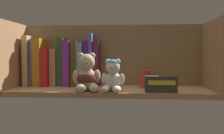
% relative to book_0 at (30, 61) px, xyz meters
% --- Properties ---
extents(shelf_board, '(0.81, 0.25, 0.02)m').
position_rel_book_0_xyz_m(shelf_board, '(0.38, -0.10, -0.12)').
color(shelf_board, tan).
rests_on(shelf_board, ground).
extents(shelf_back_panel, '(0.83, 0.01, 0.30)m').
position_rel_book_0_xyz_m(shelf_back_panel, '(0.38, 0.03, 0.02)').
color(shelf_back_panel, olive).
rests_on(shelf_back_panel, ground).
extents(shelf_side_panel_left, '(0.02, 0.27, 0.30)m').
position_rel_book_0_xyz_m(shelf_side_panel_left, '(-0.04, -0.10, 0.02)').
color(shelf_side_panel_left, tan).
rests_on(shelf_side_panel_left, ground).
extents(shelf_side_panel_right, '(0.02, 0.27, 0.30)m').
position_rel_book_0_xyz_m(shelf_side_panel_right, '(0.79, -0.10, 0.02)').
color(shelf_side_panel_right, tan).
rests_on(shelf_side_panel_right, ground).
extents(book_0, '(0.02, 0.14, 0.23)m').
position_rel_book_0_xyz_m(book_0, '(0.00, 0.00, 0.00)').
color(book_0, tan).
rests_on(book_0, shelf_board).
extents(book_1, '(0.02, 0.11, 0.21)m').
position_rel_book_0_xyz_m(book_1, '(0.02, 0.00, -0.01)').
color(book_1, slate).
rests_on(book_1, shelf_board).
extents(book_2, '(0.03, 0.14, 0.21)m').
position_rel_book_0_xyz_m(book_2, '(0.05, 0.00, -0.01)').
color(book_2, '#B57A21').
rests_on(book_2, shelf_board).
extents(book_3, '(0.03, 0.14, 0.16)m').
position_rel_book_0_xyz_m(book_3, '(0.09, 0.00, -0.03)').
color(book_3, red).
rests_on(book_3, shelf_board).
extents(book_4, '(0.03, 0.10, 0.17)m').
position_rel_book_0_xyz_m(book_4, '(0.12, 0.00, -0.03)').
color(book_4, tan).
rests_on(book_4, shelf_board).
extents(book_5, '(0.03, 0.09, 0.21)m').
position_rel_book_0_xyz_m(book_5, '(0.15, 0.00, -0.01)').
color(book_5, '#345C33').
rests_on(book_5, shelf_board).
extents(book_6, '(0.03, 0.13, 0.20)m').
position_rel_book_0_xyz_m(book_6, '(0.18, 0.00, -0.01)').
color(book_6, purple).
rests_on(book_6, shelf_board).
extents(book_7, '(0.03, 0.10, 0.20)m').
position_rel_book_0_xyz_m(book_7, '(0.21, 0.00, -0.01)').
color(book_7, brown).
rests_on(book_7, shelf_board).
extents(book_8, '(0.02, 0.14, 0.19)m').
position_rel_book_0_xyz_m(book_8, '(0.24, 0.00, -0.02)').
color(book_8, '#6F94B6').
rests_on(book_8, shelf_board).
extents(book_9, '(0.02, 0.09, 0.20)m').
position_rel_book_0_xyz_m(book_9, '(0.27, 0.00, -0.01)').
color(book_9, '#662585').
rests_on(book_9, shelf_board).
extents(book_10, '(0.02, 0.11, 0.23)m').
position_rel_book_0_xyz_m(book_10, '(0.29, 0.00, 0.00)').
color(book_10, '#575BBA').
rests_on(book_10, shelf_board).
extents(book_11, '(0.02, 0.12, 0.20)m').
position_rel_book_0_xyz_m(book_11, '(0.31, 0.00, -0.01)').
color(book_11, '#5A1D3A').
rests_on(book_11, shelf_board).
extents(teddy_bear_larger, '(0.11, 0.12, 0.15)m').
position_rel_book_0_xyz_m(teddy_bear_larger, '(0.29, -0.17, -0.05)').
color(teddy_bear_larger, beige).
rests_on(teddy_bear_larger, shelf_board).
extents(teddy_bear_smaller, '(0.09, 0.09, 0.12)m').
position_rel_book_0_xyz_m(teddy_bear_smaller, '(0.40, -0.18, -0.05)').
color(teddy_bear_smaller, white).
rests_on(teddy_bear_smaller, shelf_board).
extents(pillar_candle, '(0.05, 0.05, 0.08)m').
position_rel_book_0_xyz_m(pillar_candle, '(0.53, -0.06, -0.07)').
color(pillar_candle, '#C63833').
rests_on(pillar_candle, shelf_board).
extents(small_product_box, '(0.12, 0.07, 0.06)m').
position_rel_book_0_xyz_m(small_product_box, '(0.58, -0.17, -0.08)').
color(small_product_box, '#38332D').
rests_on(small_product_box, shelf_board).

